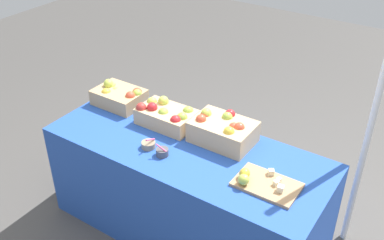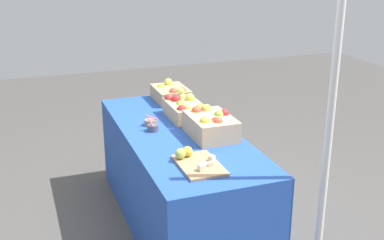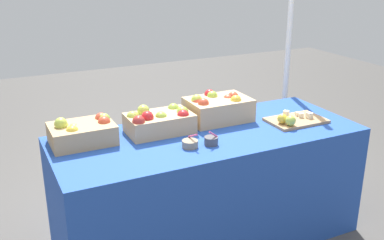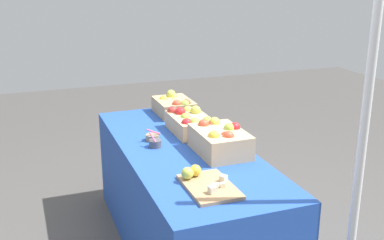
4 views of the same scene
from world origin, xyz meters
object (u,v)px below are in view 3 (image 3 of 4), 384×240
apple_crate_middle (159,121)px  apple_crate_right (218,108)px  sample_bowl_mid (190,144)px  cutting_board_front (294,120)px  sample_bowl_near (211,141)px  apple_crate_left (82,132)px  tent_pole (287,59)px

apple_crate_middle → apple_crate_right: size_ratio=0.98×
apple_crate_middle → sample_bowl_mid: bearing=-76.6°
cutting_board_front → apple_crate_right: bearing=147.6°
cutting_board_front → sample_bowl_mid: 0.78m
sample_bowl_near → sample_bowl_mid: (-0.13, 0.02, -0.00)m
apple_crate_left → tent_pole: 1.77m
apple_crate_middle → apple_crate_left: bearing=175.5°
cutting_board_front → apple_crate_left: bearing=168.7°
apple_crate_left → apple_crate_right: size_ratio=0.89×
apple_crate_right → sample_bowl_near: 0.43m
apple_crate_left → apple_crate_right: apple_crate_right is taller
cutting_board_front → tent_pole: bearing=57.4°
apple_crate_middle → sample_bowl_near: 0.37m
apple_crate_middle → sample_bowl_mid: (0.07, -0.29, -0.05)m
sample_bowl_near → sample_bowl_mid: bearing=171.5°
cutting_board_front → sample_bowl_near: bearing=-172.7°
sample_bowl_near → apple_crate_right: bearing=56.2°
apple_crate_middle → apple_crate_right: bearing=5.3°
apple_crate_middle → tent_pole: bearing=18.1°
apple_crate_middle → apple_crate_right: 0.43m
apple_crate_right → sample_bowl_near: (-0.23, -0.35, -0.06)m
cutting_board_front → tent_pole: (0.41, 0.64, 0.24)m
apple_crate_left → apple_crate_middle: 0.46m
sample_bowl_mid → tent_pole: tent_pole is taller
sample_bowl_near → apple_crate_middle: bearing=122.2°
apple_crate_left → cutting_board_front: 1.34m
apple_crate_middle → sample_bowl_near: (0.19, -0.31, -0.05)m
sample_bowl_mid → apple_crate_middle: bearing=103.4°
apple_crate_right → cutting_board_front: (0.42, -0.27, -0.06)m
apple_crate_right → cutting_board_front: 0.50m
apple_crate_right → sample_bowl_mid: 0.49m
apple_crate_left → cutting_board_front: (1.31, -0.26, -0.05)m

